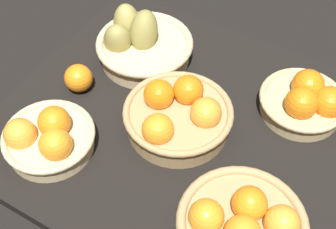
{
  "coord_description": "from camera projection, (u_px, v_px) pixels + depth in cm",
  "views": [
    {
      "loc": [
        -30.14,
        60.03,
        86.2
      ],
      "look_at": [
        3.51,
        2.21,
        7.0
      ],
      "focal_mm": 49.54,
      "sensor_mm": 36.0,
      "label": 1
    }
  ],
  "objects": [
    {
      "name": "basket_far_left",
      "position": [
        242.0,
        224.0,
        0.86
      ],
      "size": [
        24.88,
        24.88,
        10.02
      ],
      "color": "tan",
      "rests_on": "market_tray"
    },
    {
      "name": "basket_near_left",
      "position": [
        306.0,
        101.0,
        1.06
      ],
      "size": [
        20.08,
        20.08,
        10.13
      ],
      "color": "tan",
      "rests_on": "market_tray"
    },
    {
      "name": "basket_far_right",
      "position": [
        48.0,
        138.0,
        1.0
      ],
      "size": [
        20.22,
        20.22,
        10.24
      ],
      "color": "#D3BC8C",
      "rests_on": "market_tray"
    },
    {
      "name": "basket_center",
      "position": [
        178.0,
        115.0,
        1.03
      ],
      "size": [
        24.7,
        24.7,
        10.95
      ],
      "color": "tan",
      "rests_on": "market_tray"
    },
    {
      "name": "basket_near_right_pears",
      "position": [
        140.0,
        44.0,
        1.18
      ],
      "size": [
        24.82,
        24.82,
        14.74
      ],
      "color": "#D3BC8C",
      "rests_on": "market_tray"
    },
    {
      "name": "market_tray",
      "position": [
        186.0,
        129.0,
        1.08
      ],
      "size": [
        84.0,
        72.0,
        3.0
      ],
      "primitive_type": "cube",
      "color": "black",
      "rests_on": "ground"
    },
    {
      "name": "loose_orange_front_gap",
      "position": [
        78.0,
        78.0,
        1.12
      ],
      "size": [
        6.9,
        6.9,
        6.9
      ],
      "primitive_type": "sphere",
      "color": "orange",
      "rests_on": "market_tray"
    }
  ]
}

